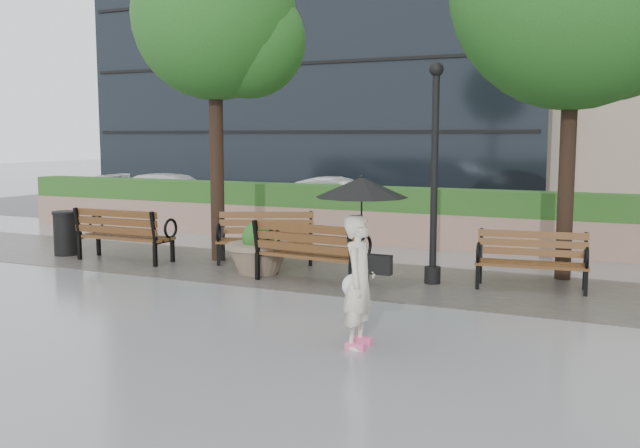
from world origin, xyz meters
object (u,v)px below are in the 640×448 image
at_px(bench_0, 125,246).
at_px(bench_2, 311,265).
at_px(bench_3, 531,273).
at_px(car_left, 176,195).
at_px(lamppost, 434,189).
at_px(bench_1, 266,249).
at_px(car_right, 340,201).
at_px(pedestrian, 360,245).
at_px(planter_left, 259,253).
at_px(trash_bin, 66,234).

bearing_deg(bench_0, bench_2, 175.00).
height_order(bench_3, car_left, car_left).
relative_size(bench_3, lamppost, 0.49).
bearing_deg(bench_2, bench_0, 1.27).
distance_m(bench_2, bench_3, 3.71).
height_order(bench_3, lamppost, lamppost).
height_order(bench_1, bench_3, bench_1).
bearing_deg(lamppost, car_right, 124.37).
bearing_deg(pedestrian, planter_left, 41.78).
distance_m(car_left, car_right, 5.45).
xyz_separation_m(bench_2, trash_bin, (-6.02, 0.39, 0.13)).
xyz_separation_m(bench_2, car_right, (-2.84, 7.83, 0.36)).
distance_m(planter_left, car_left, 9.91).
bearing_deg(planter_left, bench_2, -16.00).
bearing_deg(bench_0, car_left, -61.46).
height_order(planter_left, car_right, car_right).
relative_size(planter_left, lamppost, 0.31).
height_order(bench_1, car_right, car_right).
bearing_deg(bench_3, bench_2, -170.81).
bearing_deg(planter_left, bench_3, 8.28).
bearing_deg(trash_bin, car_left, 107.91).
xyz_separation_m(bench_3, pedestrian, (-1.38, -4.17, 0.97)).
bearing_deg(planter_left, pedestrian, -45.40).
distance_m(trash_bin, car_left, 7.31).
relative_size(trash_bin, pedestrian, 0.44).
height_order(bench_3, pedestrian, pedestrian).
bearing_deg(bench_1, trash_bin, 167.59).
xyz_separation_m(bench_0, trash_bin, (-1.65, 0.05, 0.13)).
height_order(bench_3, car_right, car_right).
distance_m(lamppost, pedestrian, 3.99).
bearing_deg(pedestrian, bench_1, 37.91).
distance_m(bench_0, bench_1, 2.90).
distance_m(car_left, pedestrian, 14.79).
xyz_separation_m(trash_bin, car_left, (-2.25, 6.96, 0.23)).
distance_m(planter_left, trash_bin, 4.77).
relative_size(bench_3, trash_bin, 2.07).
relative_size(bench_1, pedestrian, 0.99).
distance_m(bench_2, car_right, 8.34).
xyz_separation_m(bench_1, trash_bin, (-4.38, -0.93, 0.15)).
distance_m(bench_0, lamppost, 6.46).
bearing_deg(bench_0, pedestrian, 151.64).
relative_size(bench_1, trash_bin, 2.26).
relative_size(bench_0, lamppost, 0.54).
xyz_separation_m(bench_1, bench_3, (5.20, -0.27, -0.02)).
distance_m(bench_1, car_right, 6.63).
relative_size(car_left, car_right, 1.15).
height_order(trash_bin, lamppost, lamppost).
bearing_deg(bench_3, trash_bin, 176.60).
distance_m(bench_2, planter_left, 1.30).
bearing_deg(bench_3, car_left, 144.62).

